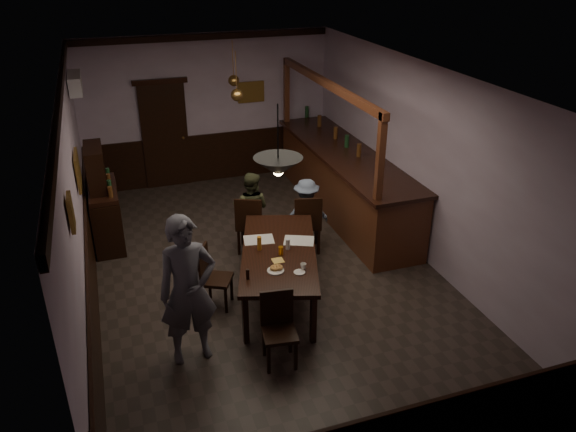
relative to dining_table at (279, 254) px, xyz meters
name	(u,v)px	position (x,y,z in m)	size (l,w,h in m)	color
room	(264,183)	(0.00, 0.64, 0.81)	(5.01, 8.01, 3.01)	#2D2621
dining_table	(279,254)	(0.00, 0.00, 0.00)	(1.62, 2.40, 0.75)	black
chair_far_left	(250,222)	(-0.05, 1.35, -0.14)	(0.57, 0.57, 0.99)	black
chair_far_right	(307,222)	(0.82, 1.07, -0.14)	(0.53, 0.53, 1.00)	black
chair_near	(278,325)	(-0.42, -1.26, -0.18)	(0.44, 0.44, 0.91)	black
chair_side	(211,274)	(-0.94, 0.10, -0.19)	(0.52, 0.52, 0.90)	black
person_standing	(188,291)	(-1.38, -0.87, 0.25)	(0.68, 0.45, 1.88)	slate
person_seated_left	(251,209)	(0.04, 1.61, -0.05)	(0.62, 0.48, 1.27)	#414529
person_seated_right	(306,212)	(0.90, 1.34, -0.11)	(0.74, 0.43, 1.15)	slate
newspaper_left	(259,240)	(-0.18, 0.37, 0.07)	(0.42, 0.30, 0.01)	silver
newspaper_right	(299,241)	(0.35, 0.16, 0.07)	(0.42, 0.30, 0.01)	silver
napkin	(278,260)	(-0.10, -0.26, 0.07)	(0.15, 0.15, 0.00)	#DDB251
saucer	(299,272)	(0.07, -0.63, 0.07)	(0.15, 0.15, 0.01)	white
coffee_cup	(303,266)	(0.14, -0.57, 0.11)	(0.08, 0.08, 0.07)	white
pastry_plate	(276,271)	(-0.21, -0.50, 0.07)	(0.22, 0.22, 0.01)	white
pastry_ring_a	(275,268)	(-0.21, -0.47, 0.10)	(0.13, 0.13, 0.04)	#C68C47
pastry_ring_b	(278,267)	(-0.17, -0.48, 0.10)	(0.13, 0.13, 0.04)	#C68C47
soda_can	(281,251)	(-0.01, -0.12, 0.12)	(0.07, 0.07, 0.12)	orange
beer_glass	(259,243)	(-0.25, 0.10, 0.16)	(0.06, 0.06, 0.20)	#BF721E
water_glass	(288,244)	(0.13, 0.00, 0.14)	(0.06, 0.06, 0.15)	silver
pepper_mill	(248,274)	(-0.59, -0.56, 0.13)	(0.04, 0.04, 0.14)	black
sideboard	(104,205)	(-2.21, 2.46, -0.01)	(0.46, 1.28, 1.69)	black
bar_counter	(344,180)	(1.99, 2.27, -0.06)	(1.03, 4.44, 2.48)	#522716
door_back	(165,136)	(-0.90, 4.59, 0.36)	(0.90, 0.06, 2.10)	black
ac_unit	(75,83)	(-2.38, 3.54, 1.76)	(0.20, 0.85, 0.30)	white
picture_left_small	(71,212)	(-2.46, -0.96, 1.46)	(0.04, 0.28, 0.36)	olive
picture_left_large	(78,170)	(-2.46, 1.44, 1.01)	(0.04, 0.62, 0.48)	olive
picture_back	(251,92)	(0.90, 4.60, 1.11)	(0.55, 0.04, 0.42)	olive
pendant_iron	(278,167)	(-0.24, -0.76, 1.60)	(0.56, 0.56, 0.83)	black
pendant_brass_mid	(237,95)	(0.10, 2.49, 1.61)	(0.20, 0.20, 0.81)	#BF8C3F
pendant_brass_far	(234,81)	(0.30, 3.53, 1.61)	(0.20, 0.20, 0.81)	#BF8C3F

